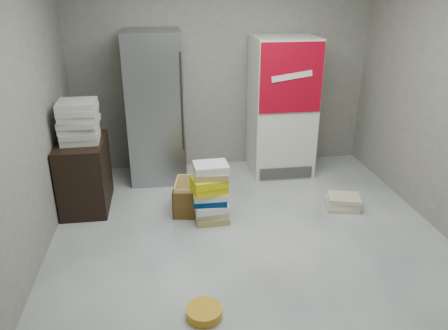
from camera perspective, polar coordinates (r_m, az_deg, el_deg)
ground at (r=4.19m, az=4.56°, el=-12.65°), size 5.00×5.00×0.00m
room_shell at (r=3.47m, az=5.49°, el=12.33°), size 4.04×5.04×2.82m
steel_fridge at (r=5.64m, az=-8.92°, el=7.39°), size 0.70×0.72×1.90m
coke_cooler at (r=5.86m, az=7.57°, el=7.57°), size 0.80×0.73×1.80m
wood_shelf at (r=5.22m, az=-17.71°, el=-1.17°), size 0.50×0.80×0.80m
supply_box_stack at (r=5.00m, az=-18.44°, el=5.42°), size 0.43×0.44×0.45m
phonebook_stack_main at (r=4.68m, az=-1.79°, el=-3.70°), size 0.41×0.35×0.67m
phonebook_stack_side at (r=5.23m, az=15.28°, el=-4.70°), size 0.42×0.36×0.16m
cardboard_box at (r=4.98m, az=-3.91°, el=-4.41°), size 0.51×0.51×0.36m
bucket_lid at (r=3.60m, az=-2.60°, el=-18.66°), size 0.36×0.36×0.08m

